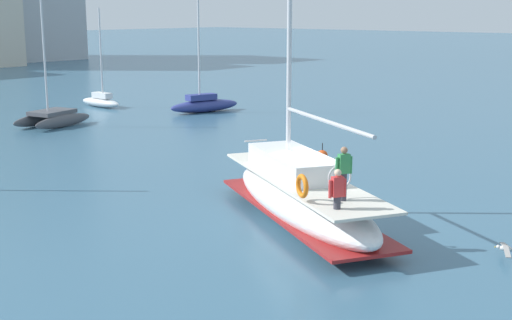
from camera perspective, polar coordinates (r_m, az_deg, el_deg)
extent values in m
plane|color=#38607A|center=(23.25, 5.28, -4.89)|extent=(400.00, 400.00, 0.00)
ellipsoid|color=white|center=(22.75, 3.80, -3.41)|extent=(6.72, 9.57, 1.40)
cube|color=maroon|center=(22.83, 3.79, -4.17)|extent=(6.65, 9.42, 0.10)
cube|color=beige|center=(22.56, 3.83, -1.60)|extent=(6.32, 9.06, 0.08)
cube|color=white|center=(23.11, 3.12, -0.26)|extent=(3.55, 4.60, 0.70)
cylinder|color=#B7B7BC|center=(20.64, 5.80, 3.19)|extent=(2.87, 5.11, 0.12)
cylinder|color=silver|center=(26.46, -0.02, 1.61)|extent=(0.82, 0.49, 0.06)
torus|color=orange|center=(19.63, 3.82, -2.16)|extent=(0.46, 0.68, 0.70)
cylinder|color=#33333D|center=(19.93, 7.19, -2.21)|extent=(0.20, 0.20, 0.80)
cube|color=#338C4C|center=(19.78, 7.24, -0.30)|extent=(0.38, 0.33, 0.56)
sphere|color=#9E7051|center=(19.70, 7.27, 0.80)|extent=(0.20, 0.20, 0.20)
cylinder|color=#338C4C|center=(19.69, 6.67, -0.49)|extent=(0.09, 0.09, 0.50)
cylinder|color=#338C4C|center=(19.89, 7.80, -0.40)|extent=(0.09, 0.09, 0.50)
cylinder|color=#33333D|center=(19.13, 6.69, -3.51)|extent=(0.20, 0.20, 0.35)
cube|color=red|center=(19.01, 6.72, -2.19)|extent=(0.38, 0.33, 0.56)
sphere|color=beige|center=(18.92, 6.75, -1.05)|extent=(0.20, 0.20, 0.20)
cylinder|color=red|center=(18.93, 6.12, -2.40)|extent=(0.09, 0.09, 0.50)
cylinder|color=red|center=(19.12, 7.30, -2.28)|extent=(0.09, 0.09, 0.50)
torus|color=silver|center=(20.09, 6.89, -1.45)|extent=(0.70, 0.42, 0.76)
ellipsoid|color=silver|center=(51.40, -12.67, 4.64)|extent=(0.96, 4.08, 0.66)
cube|color=silver|center=(51.18, -12.56, 5.21)|extent=(0.63, 1.63, 0.40)
cylinder|color=silver|center=(50.83, -12.65, 8.55)|extent=(0.11, 0.11, 6.37)
ellipsoid|color=#4C4C51|center=(42.98, -15.56, 3.12)|extent=(4.56, 1.53, 0.74)
ellipsoid|color=#4C4C51|center=(44.16, -17.20, 3.25)|extent=(4.56, 1.53, 0.74)
cube|color=#4C4C51|center=(43.50, -16.43, 3.80)|extent=(2.84, 2.26, 0.24)
cylinder|color=silver|center=(42.92, -17.02, 8.26)|extent=(0.12, 0.12, 6.61)
ellipsoid|color=navy|center=(47.77, -4.24, 4.46)|extent=(5.37, 2.46, 0.85)
cube|color=navy|center=(47.55, -4.52, 5.18)|extent=(2.22, 1.28, 0.40)
cylinder|color=silver|center=(47.18, -4.74, 9.85)|extent=(0.13, 0.13, 8.17)
ellipsoid|color=silver|center=(20.74, 19.81, -6.84)|extent=(0.34, 0.40, 0.16)
sphere|color=silver|center=(20.70, 19.30, -6.75)|extent=(0.11, 0.11, 0.11)
cone|color=gold|center=(20.69, 19.12, -6.78)|extent=(0.07, 0.08, 0.04)
cube|color=#9E9993|center=(20.43, 19.94, -7.08)|extent=(0.62, 0.44, 0.16)
cube|color=#9E9993|center=(21.04, 19.69, -6.51)|extent=(0.62, 0.44, 0.16)
sphere|color=#EA4C19|center=(32.64, 5.47, 0.37)|extent=(0.52, 0.52, 0.52)
cylinder|color=black|center=(32.58, 5.48, 0.89)|extent=(0.04, 0.04, 0.60)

